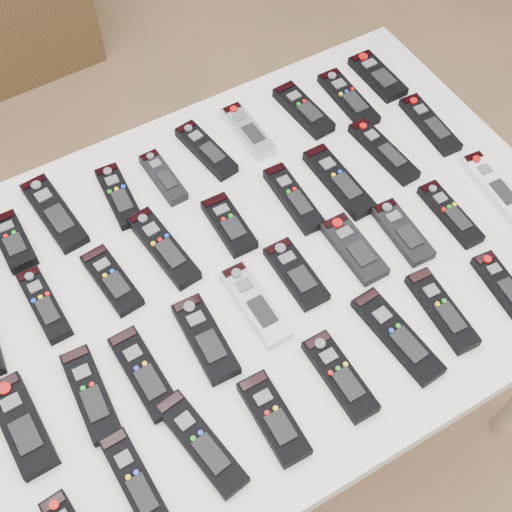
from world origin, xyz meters
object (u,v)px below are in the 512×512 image
remote_12 (112,280)px  remote_31 (201,443)px  remote_19 (22,425)px  remote_15 (293,198)px  remote_14 (229,225)px  remote_25 (354,249)px  remote_35 (442,310)px  remote_7 (303,110)px  remote_6 (248,131)px  remote_27 (450,214)px  remote_30 (136,482)px  remote_1 (13,241)px  remote_26 (402,232)px  remote_32 (274,418)px  remote_18 (430,124)px  remote_22 (205,339)px  remote_33 (340,376)px  remote_21 (144,373)px  table (256,278)px  remote_28 (495,187)px  remote_4 (163,177)px  remote_9 (377,76)px  remote_36 (502,285)px  remote_34 (397,336)px  remote_3 (119,196)px  remote_5 (206,150)px  remote_24 (296,274)px  remote_13 (164,248)px  remote_17 (383,151)px  remote_11 (44,304)px  remote_8 (348,99)px  remote_20 (91,394)px  remote_16 (339,181)px

remote_12 → remote_31: size_ratio=0.79×
remote_19 → remote_15: bearing=14.1°
remote_14 → remote_25: bearing=-42.5°
remote_35 → remote_7: bearing=88.2°
remote_6 → remote_27: remote_6 is taller
remote_7 → remote_30: (-0.67, -0.56, -0.00)m
remote_1 → remote_26: bearing=-28.4°
remote_25 → remote_32: size_ratio=0.97×
remote_18 → remote_19: (-1.01, -0.20, 0.00)m
remote_22 → remote_33: size_ratio=1.02×
remote_19 → remote_22: 0.34m
remote_21 → remote_35: 0.55m
remote_19 → table: bearing=8.7°
remote_28 → remote_1: bearing=163.3°
remote_14 → remote_22: (-0.16, -0.20, 0.00)m
remote_4 → remote_9: bearing=0.6°
remote_35 → remote_36: remote_35 is taller
remote_18 → remote_34: bearing=-130.8°
remote_3 → remote_6: size_ratio=1.02×
remote_14 → remote_30: bearing=-134.3°
remote_15 → remote_4: bearing=139.8°
remote_5 → remote_6: bearing=-6.1°
remote_15 → remote_24: size_ratio=1.14×
remote_5 → remote_36: 0.66m
table → remote_6: remote_6 is taller
table → remote_31: bearing=-134.3°
remote_13 → remote_34: remote_13 is taller
remote_22 → remote_17: bearing=22.9°
remote_7 → remote_21: 0.70m
remote_1 → remote_19: (-0.11, -0.36, 0.00)m
remote_32 → remote_25: bearing=35.8°
remote_14 → remote_32: same height
remote_12 → remote_28: same height
remote_3 → remote_27: 0.67m
remote_11 → remote_30: (0.01, -0.38, 0.00)m
remote_4 → remote_21: bearing=-122.4°
remote_6 → remote_34: (-0.02, -0.57, -0.00)m
remote_12 → remote_13: remote_13 is taller
remote_24 → remote_28: (0.47, -0.03, 0.00)m
remote_8 → remote_20: 0.86m
table → remote_13: size_ratio=6.46×
remote_6 → remote_15: 0.21m
remote_3 → remote_24: bearing=-54.1°
remote_11 → remote_25: (0.56, -0.19, 0.00)m
remote_1 → remote_16: 0.66m
remote_27 → remote_1: bearing=155.9°
remote_8 → remote_34: bearing=-115.1°
remote_4 → remote_26: 0.50m
remote_34 → remote_27: bearing=29.0°
remote_1 → remote_26: remote_1 is taller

